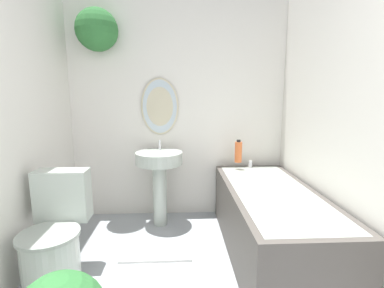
{
  "coord_description": "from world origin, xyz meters",
  "views": [
    {
      "loc": [
        -0.0,
        -0.23,
        1.34
      ],
      "look_at": [
        0.09,
        1.73,
        0.99
      ],
      "focal_mm": 26.0,
      "sensor_mm": 36.0,
      "label": 1
    }
  ],
  "objects": [
    {
      "name": "shampoo_bottle",
      "position": [
        0.62,
        2.6,
        0.75
      ],
      "size": [
        0.07,
        0.07,
        0.24
      ],
      "color": "#DB6633",
      "rests_on": "bathtub"
    },
    {
      "name": "wall_back",
      "position": [
        -0.14,
        2.8,
        1.33
      ],
      "size": [
        2.41,
        0.41,
        2.4
      ],
      "color": "silver",
      "rests_on": "ground_plane"
    },
    {
      "name": "bath_mat",
      "position": [
        -0.2,
        2.0,
        0.01
      ],
      "size": [
        0.6,
        0.35,
        0.02
      ],
      "color": "silver",
      "rests_on": "ground_plane"
    },
    {
      "name": "bathtub",
      "position": [
        0.77,
        1.92,
        0.3
      ],
      "size": [
        0.71,
        1.65,
        0.64
      ],
      "color": "#4C4742",
      "rests_on": "ground_plane"
    },
    {
      "name": "pedestal_sink",
      "position": [
        -0.2,
        2.52,
        0.58
      ],
      "size": [
        0.47,
        0.47,
        0.87
      ],
      "color": "#B2BCB2",
      "rests_on": "ground_plane"
    },
    {
      "name": "toilet",
      "position": [
        -0.88,
        1.63,
        0.32
      ],
      "size": [
        0.41,
        0.56,
        0.79
      ],
      "color": "#B2BCB2",
      "rests_on": "ground_plane"
    },
    {
      "name": "wall_right",
      "position": [
        1.17,
        1.4,
        1.2
      ],
      "size": [
        0.06,
        2.92,
        2.4
      ],
      "color": "silver",
      "rests_on": "ground_plane"
    }
  ]
}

